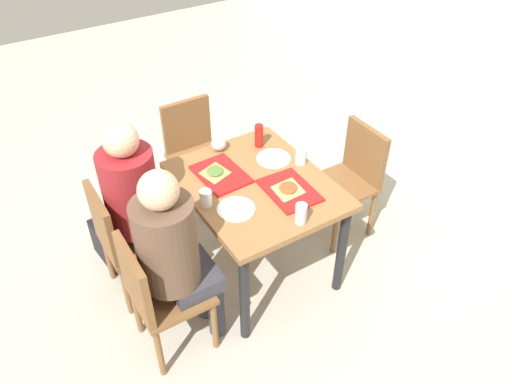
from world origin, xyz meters
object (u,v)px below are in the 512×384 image
object	(u,v)px
handbag	(111,243)
tray_red_far	(290,190)
chair_far_side	(352,174)
person_in_red	(138,197)
chair_near_left	(122,236)
chair_near_right	(155,292)
plastic_cup_a	(301,156)
person_in_brown_jacket	(174,250)
plastic_cup_b	(206,198)
paper_plate_near_edge	(236,209)
pizza_slice_a	(215,172)
main_table	(256,196)
pizza_slice_b	(288,188)
soda_can	(301,214)
condiment_bottle	(259,136)
chair_left_end	(194,147)
foil_bundle	(219,143)
paper_plate_center	(274,158)
tray_red_near	(221,174)

from	to	relation	value
handbag	tray_red_far	bearing A→B (deg)	50.25
chair_far_side	person_in_red	world-z (taller)	person_in_red
chair_near_left	chair_near_right	world-z (taller)	same
plastic_cup_a	person_in_brown_jacket	bearing A→B (deg)	-74.59
plastic_cup_b	handbag	distance (m)	1.01
tray_red_far	paper_plate_near_edge	distance (m)	0.35
chair_far_side	pizza_slice_a	distance (m)	1.03
main_table	paper_plate_near_edge	bearing A→B (deg)	-56.30
tray_red_far	pizza_slice_b	world-z (taller)	pizza_slice_b
chair_near_left	main_table	bearing A→B (deg)	72.41
chair_far_side	soda_can	xyz separation A→B (m)	(0.43, -0.78, 0.31)
chair_near_left	plastic_cup_b	xyz separation A→B (m)	(0.28, 0.45, 0.30)
main_table	condiment_bottle	bearing A→B (deg)	145.31
chair_left_end	handbag	world-z (taller)	chair_left_end
foil_bundle	tray_red_far	bearing A→B (deg)	13.42
pizza_slice_b	paper_plate_center	bearing A→B (deg)	160.90
main_table	tray_red_far	bearing A→B (deg)	35.03
handbag	paper_plate_near_edge	bearing A→B (deg)	37.83
tray_red_far	pizza_slice_b	size ratio (longest dim) A/B	1.54
person_in_brown_jacket	handbag	xyz separation A→B (m)	(-0.86, -0.16, -0.59)
chair_near_right	tray_red_far	world-z (taller)	chair_near_right
chair_near_left	handbag	world-z (taller)	chair_near_left
chair_far_side	paper_plate_near_edge	distance (m)	1.07
chair_near_left	paper_plate_center	size ratio (longest dim) A/B	3.79
paper_plate_center	person_in_red	bearing A→B (deg)	-96.52
person_in_red	handbag	distance (m)	0.70
person_in_red	chair_near_right	bearing A→B (deg)	-15.45
person_in_red	pizza_slice_b	size ratio (longest dim) A/B	5.33
chair_left_end	chair_near_right	bearing A→B (deg)	-34.92
chair_near_left	pizza_slice_b	bearing A→B (deg)	64.87
person_in_red	tray_red_far	distance (m)	0.89
soda_can	condiment_bottle	distance (m)	0.79
chair_near_left	pizza_slice_b	xyz separation A→B (m)	(0.43, 0.91, 0.28)
person_in_red	paper_plate_near_edge	xyz separation A→B (m)	(0.41, 0.43, 0.01)
chair_near_left	plastic_cup_a	distance (m)	1.21
chair_near_left	tray_red_near	distance (m)	0.71
tray_red_near	soda_can	xyz separation A→B (m)	(0.61, 0.17, 0.05)
paper_plate_near_edge	chair_near_right	bearing A→B (deg)	-79.94
chair_near_right	tray_red_near	bearing A→B (deg)	123.37
pizza_slice_a	plastic_cup_b	size ratio (longest dim) A/B	2.16
chair_left_end	tray_red_near	world-z (taller)	chair_left_end
plastic_cup_b	condiment_bottle	size ratio (longest dim) A/B	0.62
chair_left_end	soda_can	distance (m)	1.36
chair_near_right	paper_plate_near_edge	size ratio (longest dim) A/B	3.79
tray_red_far	condiment_bottle	bearing A→B (deg)	168.44
chair_near_right	chair_far_side	bearing A→B (deg)	99.01
plastic_cup_a	plastic_cup_b	bearing A→B (deg)	-85.89
main_table	plastic_cup_b	world-z (taller)	plastic_cup_b
chair_far_side	main_table	bearing A→B (deg)	-90.00
person_in_brown_jacket	foil_bundle	distance (m)	0.94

